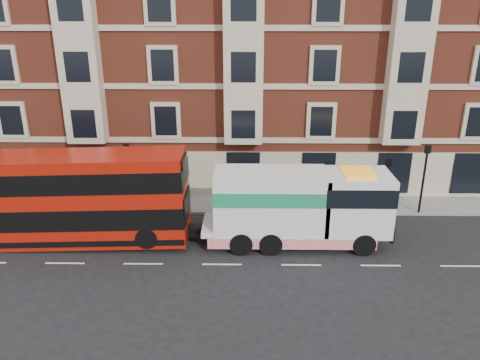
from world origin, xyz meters
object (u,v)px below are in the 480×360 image
pedestrian (7,198)px  double_decker_bus (71,197)px  box_van (4,202)px  tow_truck (296,206)px

pedestrian → double_decker_bus: bearing=-16.6°
box_van → pedestrian: 1.25m
tow_truck → box_van: 17.47m
double_decker_bus → tow_truck: (12.07, 0.00, -0.46)m
double_decker_bus → tow_truck: double_decker_bus is taller
double_decker_bus → pedestrian: double_decker_bus is taller
box_van → pedestrian: box_van is taller
double_decker_bus → box_van: 5.99m
box_van → double_decker_bus: bearing=-9.2°
double_decker_bus → box_van: double_decker_bus is taller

